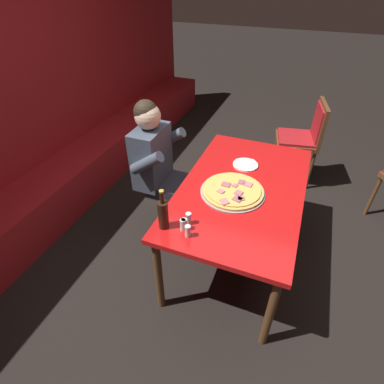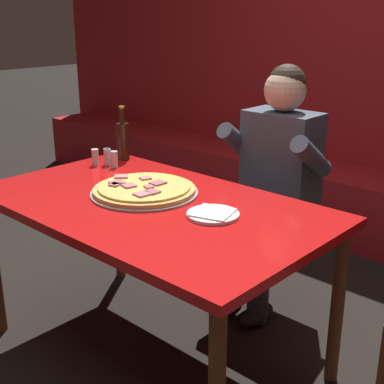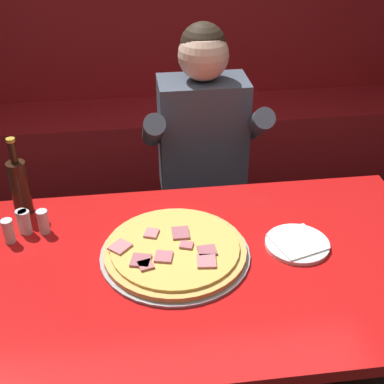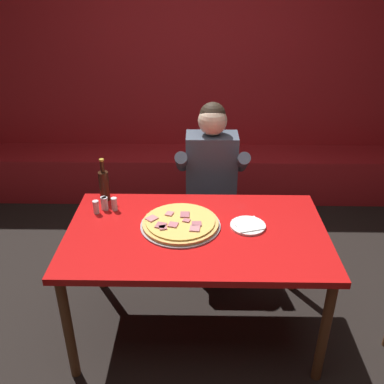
{
  "view_description": "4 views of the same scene",
  "coord_description": "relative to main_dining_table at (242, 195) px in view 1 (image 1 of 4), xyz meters",
  "views": [
    {
      "loc": [
        -1.84,
        -0.31,
        2.11
      ],
      "look_at": [
        -0.24,
        0.32,
        0.78
      ],
      "focal_mm": 28.0,
      "sensor_mm": 36.0,
      "label": 1
    },
    {
      "loc": [
        1.57,
        -1.45,
        1.52
      ],
      "look_at": [
        0.06,
        0.19,
        0.76
      ],
      "focal_mm": 50.0,
      "sensor_mm": 36.0,
      "label": 2
    },
    {
      "loc": [
        -0.22,
        -1.27,
        1.84
      ],
      "look_at": [
        -0.01,
        0.32,
        0.82
      ],
      "focal_mm": 50.0,
      "sensor_mm": 36.0,
      "label": 3
    },
    {
      "loc": [
        0.01,
        -2.1,
        2.13
      ],
      "look_at": [
        -0.03,
        0.21,
        0.9
      ],
      "focal_mm": 40.0,
      "sensor_mm": 36.0,
      "label": 4
    }
  ],
  "objects": [
    {
      "name": "shaker_black_pepper",
      "position": [
        -0.63,
        0.19,
        0.11
      ],
      "size": [
        0.04,
        0.04,
        0.09
      ],
      "color": "silver",
      "rests_on": "main_dining_table"
    },
    {
      "name": "beer_bottle",
      "position": [
        -0.61,
        0.37,
        0.18
      ],
      "size": [
        0.07,
        0.07,
        0.29
      ],
      "color": "black",
      "rests_on": "main_dining_table"
    },
    {
      "name": "shaker_oregano",
      "position": [
        -0.58,
        0.24,
        0.11
      ],
      "size": [
        0.04,
        0.04,
        0.09
      ],
      "color": "silver",
      "rests_on": "main_dining_table"
    },
    {
      "name": "ground_plane",
      "position": [
        0.0,
        0.0,
        -0.68
      ],
      "size": [
        24.0,
        24.0,
        0.0
      ],
      "primitive_type": "plane",
      "color": "black"
    },
    {
      "name": "booth_bench",
      "position": [
        0.0,
        1.86,
        -0.45
      ],
      "size": [
        6.46,
        0.48,
        0.46
      ],
      "primitive_type": "cube",
      "color": "#A3191E",
      "rests_on": "ground_plane"
    },
    {
      "name": "diner_seated_blue_shirt",
      "position": [
        0.11,
        0.74,
        0.03
      ],
      "size": [
        0.53,
        0.53,
        1.27
      ],
      "color": "black",
      "rests_on": "ground_plane"
    },
    {
      "name": "shaker_parmesan",
      "position": [
        -0.59,
        0.24,
        0.11
      ],
      "size": [
        0.04,
        0.04,
        0.09
      ],
      "color": "silver",
      "rests_on": "main_dining_table"
    },
    {
      "name": "shaker_red_pepper_flakes",
      "position": [
        -0.52,
        0.23,
        0.11
      ],
      "size": [
        0.04,
        0.04,
        0.09
      ],
      "color": "silver",
      "rests_on": "main_dining_table"
    },
    {
      "name": "plate_white_paper",
      "position": [
        0.3,
        0.05,
        0.08
      ],
      "size": [
        0.21,
        0.21,
        0.02
      ],
      "color": "white",
      "rests_on": "main_dining_table"
    },
    {
      "name": "booth_wall_panel",
      "position": [
        0.0,
        2.18,
        0.27
      ],
      "size": [
        6.8,
        0.16,
        1.9
      ],
      "primitive_type": "cube",
      "color": "#A3191E",
      "rests_on": "ground_plane"
    },
    {
      "name": "main_dining_table",
      "position": [
        0.0,
        0.0,
        0.0
      ],
      "size": [
        1.52,
        0.9,
        0.75
      ],
      "color": "brown",
      "rests_on": "ground_plane"
    },
    {
      "name": "dining_chair_side_aisle",
      "position": [
        1.43,
        -0.37,
        -0.1
      ],
      "size": [
        0.52,
        0.52,
        0.95
      ],
      "color": "brown",
      "rests_on": "ground_plane"
    },
    {
      "name": "pizza",
      "position": [
        -0.1,
        0.05,
        0.09
      ],
      "size": [
        0.48,
        0.48,
        0.05
      ],
      "color": "#9E9EA3",
      "rests_on": "main_dining_table"
    }
  ]
}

